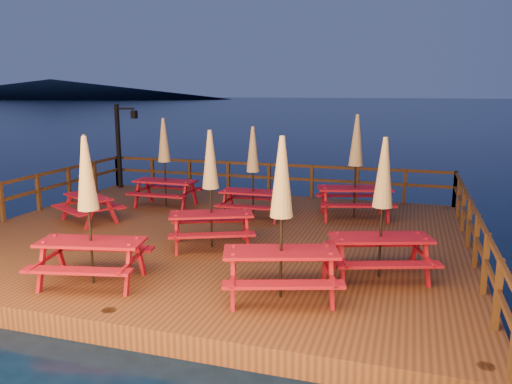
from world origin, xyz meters
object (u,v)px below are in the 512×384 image
(lamp_post, at_px, (122,138))
(picnic_table_0, at_px, (87,177))
(picnic_table_1, at_px, (382,206))
(picnic_table_2, at_px, (165,161))

(lamp_post, height_order, picnic_table_0, lamp_post)
(picnic_table_1, bearing_deg, picnic_table_2, 129.54)
(lamp_post, relative_size, picnic_table_1, 1.13)
(picnic_table_0, bearing_deg, picnic_table_2, 91.26)
(picnic_table_2, bearing_deg, picnic_table_1, -32.03)
(lamp_post, xyz_separation_m, picnic_table_2, (2.84, -2.24, -0.40))
(picnic_table_1, bearing_deg, picnic_table_0, 147.86)
(picnic_table_0, xyz_separation_m, picnic_table_1, (7.76, -1.87, 0.16))
(picnic_table_0, distance_m, picnic_table_2, 2.52)
(lamp_post, distance_m, picnic_table_2, 3.64)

